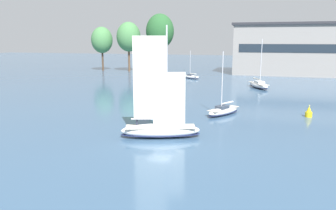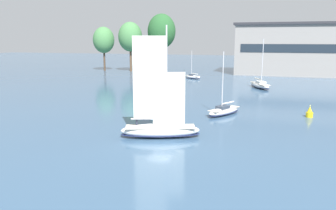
# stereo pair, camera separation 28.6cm
# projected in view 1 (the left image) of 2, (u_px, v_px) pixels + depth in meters

# --- Properties ---
(ground_plane) EXTENTS (400.00, 400.00, 0.00)m
(ground_plane) POSITION_uv_depth(u_px,v_px,m) (161.00, 137.00, 37.27)
(ground_plane) COLOR #385675
(waterfront_building) EXTENTS (37.18, 16.79, 15.90)m
(waterfront_building) POSITION_uv_depth(u_px,v_px,m) (294.00, 49.00, 102.48)
(waterfront_building) COLOR gray
(waterfront_building) RESTS_ON ground
(tree_shore_left) EXTENTS (9.43, 9.43, 19.41)m
(tree_shore_left) POSITION_uv_depth(u_px,v_px,m) (160.00, 31.00, 110.30)
(tree_shore_left) COLOR brown
(tree_shore_left) RESTS_ON ground
(tree_shore_center) EXTENTS (8.15, 8.15, 16.77)m
(tree_shore_center) POSITION_uv_depth(u_px,v_px,m) (129.00, 37.00, 111.44)
(tree_shore_center) COLOR brown
(tree_shore_center) RESTS_ON ground
(tree_shore_right) EXTENTS (7.42, 7.42, 15.27)m
(tree_shore_right) POSITION_uv_depth(u_px,v_px,m) (102.00, 40.00, 114.35)
(tree_shore_right) COLOR #4C3828
(tree_shore_right) RESTS_ON ground
(sailboat_main) EXTENTS (9.37, 5.33, 12.42)m
(sailboat_main) POSITION_uv_depth(u_px,v_px,m) (161.00, 128.00, 37.08)
(sailboat_main) COLOR white
(sailboat_main) RESTS_ON ground
(sailboat_moored_near_marina) EXTENTS (4.90, 6.78, 9.24)m
(sailboat_moored_near_marina) POSITION_uv_depth(u_px,v_px,m) (223.00, 110.00, 48.20)
(sailboat_moored_near_marina) COLOR silver
(sailboat_moored_near_marina) RESTS_ON ground
(sailboat_moored_mid_channel) EXTENTS (5.64, 8.19, 11.05)m
(sailboat_moored_mid_channel) POSITION_uv_depth(u_px,v_px,m) (259.00, 85.00, 74.60)
(sailboat_moored_mid_channel) COLOR silver
(sailboat_moored_mid_channel) RESTS_ON ground
(sailboat_moored_far_slip) EXTENTS (5.67, 4.33, 7.83)m
(sailboat_moored_far_slip) POSITION_uv_depth(u_px,v_px,m) (191.00, 77.00, 92.89)
(sailboat_moored_far_slip) COLOR silver
(sailboat_moored_far_slip) RESTS_ON ground
(channel_buoy) EXTENTS (0.96, 0.96, 1.76)m
(channel_buoy) POSITION_uv_depth(u_px,v_px,m) (309.00, 112.00, 46.73)
(channel_buoy) COLOR yellow
(channel_buoy) RESTS_ON ground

